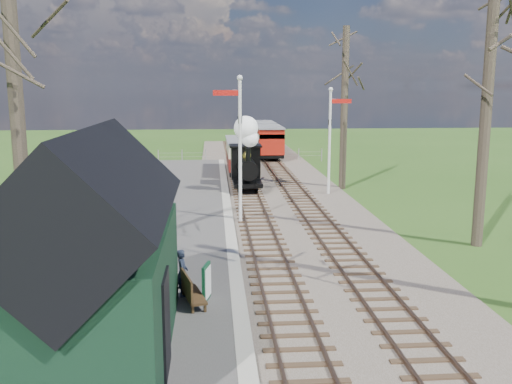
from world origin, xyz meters
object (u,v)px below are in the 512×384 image
station_shed (95,258)px  bench (189,290)px  coach (241,154)px  sign_board (207,282)px  red_carriage_a (269,141)px  person (182,273)px  semaphore_far (331,133)px  locomotive (246,158)px  red_carriage_b (263,135)px  semaphore_near (238,139)px

station_shed → bench: size_ratio=4.14×
coach → sign_board: coach is taller
red_carriage_a → person: bearing=-100.0°
semaphore_far → bench: bearing=-113.9°
station_shed → locomotive: 19.88m
sign_board → semaphore_far: bearing=67.2°
red_carriage_b → bench: red_carriage_b is taller
red_carriage_a → semaphore_far: bearing=-83.4°
semaphore_far → red_carriage_a: size_ratio=1.14×
semaphore_far → coach: (-4.37, 7.47, -1.96)m
semaphore_far → locomotive: size_ratio=1.41×
coach → red_carriage_b: 13.61m
station_shed → coach: (4.30, 25.47, -0.88)m
semaphore_far → red_carriage_b: (-1.77, 20.83, -1.88)m
red_carriage_a → bench: 31.23m
station_shed → red_carriage_b: bearing=79.9°
semaphore_near → coach: (0.77, 13.47, -2.23)m
red_carriage_a → station_shed: bearing=-101.7°
locomotive → semaphore_near: bearing=-95.8°
station_shed → bench: station_shed is taller
red_carriage_a → bench: (-5.08, -30.81, -0.88)m
semaphore_near → station_shed: bearing=-106.4°
semaphore_near → sign_board: size_ratio=6.33×
locomotive → red_carriage_a: bearing=79.4°
semaphore_near → person: (-1.92, -8.82, -2.78)m
station_shed → bench: (1.82, 2.53, -1.68)m
red_carriage_b → red_carriage_a: bearing=-90.0°
semaphore_far → locomotive: (-4.39, 1.41, -1.46)m
station_shed → semaphore_far: semaphore_far is taller
sign_board → semaphore_near: bearing=82.2°
locomotive → coach: 6.08m
locomotive → bench: (-2.47, -16.89, -1.30)m
locomotive → sign_board: (-2.03, -16.63, -1.20)m
person → coach: bearing=-10.2°
locomotive → station_shed: bearing=-102.4°
semaphore_near → semaphore_far: bearing=49.4°
bench → station_shed: bearing=-125.7°
station_shed → person: size_ratio=4.92×
sign_board → bench: size_ratio=0.65×
semaphore_far → sign_board: semaphore_far is taller
semaphore_far → person: 16.61m
semaphore_far → red_carriage_a: (-1.77, 15.33, -1.88)m
semaphore_near → bench: 10.09m
sign_board → station_shed: bearing=-129.1°
red_carriage_a → red_carriage_b: bearing=90.0°
locomotive → person: bearing=-99.4°
coach → person: coach is taller
red_carriage_a → bench: bearing=-99.4°
semaphore_near → locomotive: bearing=84.2°
person → semaphore_near: bearing=-15.7°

